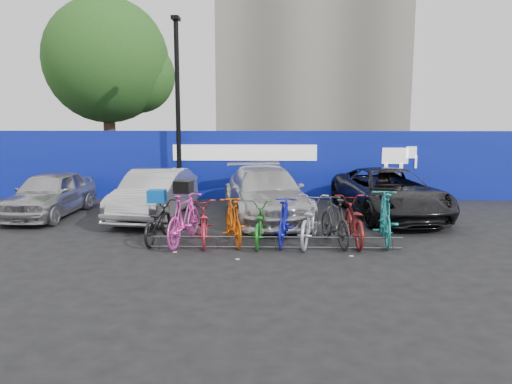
{
  "coord_description": "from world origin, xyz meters",
  "views": [
    {
      "loc": [
        -0.16,
        -11.38,
        2.99
      ],
      "look_at": [
        -0.5,
        2.0,
        0.88
      ],
      "focal_mm": 35.0,
      "sensor_mm": 36.0,
      "label": 1
    }
  ],
  "objects_px": {
    "bike_3": "(233,221)",
    "bike_7": "(335,221)",
    "tree": "(112,64)",
    "bike_9": "(385,217)",
    "bike_rack": "(276,242)",
    "bike_0": "(158,222)",
    "bike_1": "(184,218)",
    "car_2": "(265,193)",
    "bike_6": "(309,221)",
    "lamppost": "(178,105)",
    "car_3": "(389,193)",
    "bike_5": "(284,221)",
    "car_1": "(155,194)",
    "bike_2": "(203,223)",
    "bike_4": "(259,224)",
    "bike_8": "(353,221)",
    "car_0": "(50,194)"
  },
  "relations": [
    {
      "from": "bike_0",
      "to": "bike_3",
      "type": "distance_m",
      "value": 1.8
    },
    {
      "from": "car_2",
      "to": "car_3",
      "type": "distance_m",
      "value": 3.63
    },
    {
      "from": "bike_rack",
      "to": "car_3",
      "type": "bearing_deg",
      "value": 47.71
    },
    {
      "from": "tree",
      "to": "bike_9",
      "type": "bearing_deg",
      "value": -47.12
    },
    {
      "from": "car_3",
      "to": "bike_7",
      "type": "xyz_separation_m",
      "value": [
        -2.0,
        -3.24,
        -0.14
      ]
    },
    {
      "from": "bike_9",
      "to": "bike_6",
      "type": "bearing_deg",
      "value": 10.46
    },
    {
      "from": "bike_9",
      "to": "bike_0",
      "type": "bearing_deg",
      "value": 6.89
    },
    {
      "from": "car_1",
      "to": "bike_6",
      "type": "height_order",
      "value": "car_1"
    },
    {
      "from": "bike_5",
      "to": "bike_6",
      "type": "height_order",
      "value": "bike_6"
    },
    {
      "from": "bike_rack",
      "to": "bike_0",
      "type": "distance_m",
      "value": 2.87
    },
    {
      "from": "bike_3",
      "to": "bike_7",
      "type": "relative_size",
      "value": 0.94
    },
    {
      "from": "car_1",
      "to": "bike_0",
      "type": "xyz_separation_m",
      "value": [
        0.67,
        -2.67,
        -0.23
      ]
    },
    {
      "from": "car_2",
      "to": "bike_3",
      "type": "bearing_deg",
      "value": -114.58
    },
    {
      "from": "bike_0",
      "to": "bike_1",
      "type": "relative_size",
      "value": 0.9
    },
    {
      "from": "car_3",
      "to": "bike_4",
      "type": "height_order",
      "value": "car_3"
    },
    {
      "from": "lamppost",
      "to": "bike_9",
      "type": "height_order",
      "value": "lamppost"
    },
    {
      "from": "lamppost",
      "to": "bike_8",
      "type": "xyz_separation_m",
      "value": [
        5.0,
        -5.42,
        -2.74
      ]
    },
    {
      "from": "bike_0",
      "to": "bike_5",
      "type": "bearing_deg",
      "value": -177.14
    },
    {
      "from": "bike_4",
      "to": "bike_9",
      "type": "height_order",
      "value": "bike_9"
    },
    {
      "from": "bike_3",
      "to": "bike_4",
      "type": "relative_size",
      "value": 0.97
    },
    {
      "from": "bike_5",
      "to": "bike_8",
      "type": "relative_size",
      "value": 0.88
    },
    {
      "from": "tree",
      "to": "bike_4",
      "type": "bearing_deg",
      "value": -57.95
    },
    {
      "from": "bike_2",
      "to": "bike_9",
      "type": "bearing_deg",
      "value": 174.2
    },
    {
      "from": "bike_0",
      "to": "bike_8",
      "type": "relative_size",
      "value": 0.88
    },
    {
      "from": "bike_2",
      "to": "bike_8",
      "type": "bearing_deg",
      "value": 174.0
    },
    {
      "from": "bike_rack",
      "to": "bike_9",
      "type": "distance_m",
      "value": 2.66
    },
    {
      "from": "bike_rack",
      "to": "bike_3",
      "type": "bearing_deg",
      "value": 153.3
    },
    {
      "from": "car_0",
      "to": "bike_7",
      "type": "relative_size",
      "value": 2.1
    },
    {
      "from": "bike_rack",
      "to": "bike_7",
      "type": "relative_size",
      "value": 3.01
    },
    {
      "from": "car_2",
      "to": "bike_4",
      "type": "distance_m",
      "value": 2.92
    },
    {
      "from": "bike_rack",
      "to": "bike_5",
      "type": "distance_m",
      "value": 0.64
    },
    {
      "from": "bike_8",
      "to": "bike_9",
      "type": "bearing_deg",
      "value": -178.45
    },
    {
      "from": "tree",
      "to": "bike_3",
      "type": "height_order",
      "value": "tree"
    },
    {
      "from": "lamppost",
      "to": "bike_6",
      "type": "distance_m",
      "value": 7.31
    },
    {
      "from": "car_1",
      "to": "bike_2",
      "type": "height_order",
      "value": "car_1"
    },
    {
      "from": "bike_2",
      "to": "bike_6",
      "type": "relative_size",
      "value": 0.88
    },
    {
      "from": "bike_rack",
      "to": "car_2",
      "type": "height_order",
      "value": "car_2"
    },
    {
      "from": "bike_9",
      "to": "car_3",
      "type": "bearing_deg",
      "value": -97.62
    },
    {
      "from": "bike_0",
      "to": "bike_9",
      "type": "distance_m",
      "value": 5.32
    },
    {
      "from": "car_3",
      "to": "bike_9",
      "type": "bearing_deg",
      "value": -113.0
    },
    {
      "from": "tree",
      "to": "bike_1",
      "type": "distance_m",
      "value": 12.08
    },
    {
      "from": "car_1",
      "to": "bike_7",
      "type": "bearing_deg",
      "value": -24.22
    },
    {
      "from": "lamppost",
      "to": "car_3",
      "type": "distance_m",
      "value": 7.41
    },
    {
      "from": "car_3",
      "to": "bike_3",
      "type": "bearing_deg",
      "value": -151.76
    },
    {
      "from": "car_0",
      "to": "bike_9",
      "type": "distance_m",
      "value": 9.57
    },
    {
      "from": "bike_0",
      "to": "lamppost",
      "type": "bearing_deg",
      "value": -79.36
    },
    {
      "from": "car_2",
      "to": "bike_6",
      "type": "height_order",
      "value": "car_2"
    },
    {
      "from": "bike_rack",
      "to": "bike_2",
      "type": "bearing_deg",
      "value": 164.56
    },
    {
      "from": "bike_6",
      "to": "bike_3",
      "type": "bearing_deg",
      "value": 14.93
    },
    {
      "from": "bike_rack",
      "to": "bike_8",
      "type": "distance_m",
      "value": 1.93
    }
  ]
}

